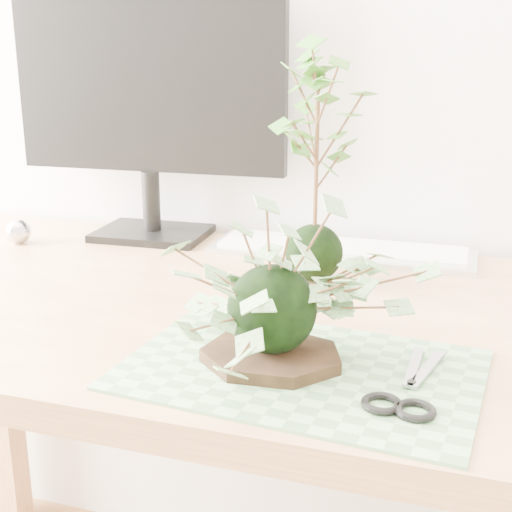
% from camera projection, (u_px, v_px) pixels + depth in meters
% --- Properties ---
extents(desk, '(1.60, 0.70, 0.74)m').
position_uv_depth(desk, '(279.00, 362.00, 1.05)').
color(desk, tan).
rests_on(desk, ground_plane).
extents(cutting_mat, '(0.42, 0.30, 0.00)m').
position_uv_depth(cutting_mat, '(301.00, 369.00, 0.82)').
color(cutting_mat, '#528253').
rests_on(cutting_mat, desk).
extents(stone_dish, '(0.19, 0.19, 0.01)m').
position_uv_depth(stone_dish, '(272.00, 356.00, 0.83)').
color(stone_dish, black).
rests_on(stone_dish, cutting_mat).
extents(ivy_kokedama, '(0.36, 0.36, 0.21)m').
position_uv_depth(ivy_kokedama, '(272.00, 269.00, 0.80)').
color(ivy_kokedama, black).
rests_on(ivy_kokedama, stone_dish).
extents(maple_kokedama, '(0.26, 0.26, 0.38)m').
position_uv_depth(maple_kokedama, '(318.00, 111.00, 1.06)').
color(maple_kokedama, black).
rests_on(maple_kokedama, desk).
extents(keyboard, '(0.46, 0.14, 0.02)m').
position_uv_depth(keyboard, '(342.00, 250.00, 1.27)').
color(keyboard, silver).
rests_on(keyboard, desk).
extents(monitor, '(0.52, 0.16, 0.46)m').
position_uv_depth(monitor, '(149.00, 97.00, 1.31)').
color(monitor, black).
rests_on(monitor, desk).
extents(foil_ball, '(0.05, 0.05, 0.05)m').
position_uv_depth(foil_ball, '(18.00, 231.00, 1.33)').
color(foil_ball, silver).
rests_on(foil_ball, desk).
extents(scissors, '(0.08, 0.18, 0.01)m').
position_uv_depth(scissors, '(407.00, 398.00, 0.74)').
color(scissors, gray).
rests_on(scissors, cutting_mat).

